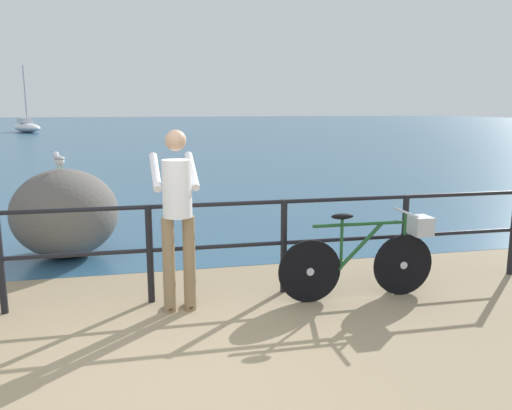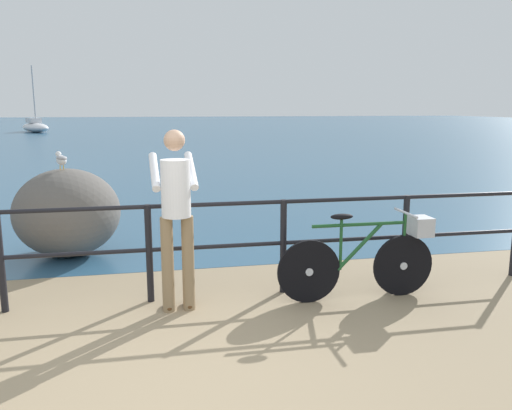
{
  "view_description": "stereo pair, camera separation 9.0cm",
  "coord_description": "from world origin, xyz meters",
  "px_view_note": "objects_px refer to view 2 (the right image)",
  "views": [
    {
      "loc": [
        -0.03,
        -3.44,
        2.0
      ],
      "look_at": [
        1.19,
        2.18,
        0.9
      ],
      "focal_mm": 36.55,
      "sensor_mm": 36.0,
      "label": 1
    },
    {
      "loc": [
        0.06,
        -3.46,
        2.0
      ],
      "look_at": [
        1.19,
        2.18,
        0.9
      ],
      "focal_mm": 36.55,
      "sensor_mm": 36.0,
      "label": 2
    }
  ],
  "objects_px": {
    "bicycle": "(371,255)",
    "person_at_railing": "(176,212)",
    "breakwater_boulder_main": "(67,213)",
    "seagull": "(61,159)",
    "sailboat": "(35,127)"
  },
  "relations": [
    {
      "from": "person_at_railing",
      "to": "seagull",
      "type": "distance_m",
      "value": 2.56
    },
    {
      "from": "bicycle",
      "to": "sailboat",
      "type": "distance_m",
      "value": 38.99
    },
    {
      "from": "breakwater_boulder_main",
      "to": "sailboat",
      "type": "bearing_deg",
      "value": 101.91
    },
    {
      "from": "person_at_railing",
      "to": "sailboat",
      "type": "distance_m",
      "value": 38.42
    },
    {
      "from": "sailboat",
      "to": "bicycle",
      "type": "bearing_deg",
      "value": -13.2
    },
    {
      "from": "bicycle",
      "to": "breakwater_boulder_main",
      "type": "height_order",
      "value": "breakwater_boulder_main"
    },
    {
      "from": "seagull",
      "to": "sailboat",
      "type": "distance_m",
      "value": 36.04
    },
    {
      "from": "person_at_railing",
      "to": "sailboat",
      "type": "xyz_separation_m",
      "value": [
        -8.77,
        37.4,
        -0.57
      ]
    },
    {
      "from": "person_at_railing",
      "to": "breakwater_boulder_main",
      "type": "bearing_deg",
      "value": 28.26
    },
    {
      "from": "bicycle",
      "to": "person_at_railing",
      "type": "height_order",
      "value": "person_at_railing"
    },
    {
      "from": "person_at_railing",
      "to": "breakwater_boulder_main",
      "type": "height_order",
      "value": "person_at_railing"
    },
    {
      "from": "seagull",
      "to": "sailboat",
      "type": "relative_size",
      "value": 0.07
    },
    {
      "from": "breakwater_boulder_main",
      "to": "seagull",
      "type": "distance_m",
      "value": 0.73
    },
    {
      "from": "bicycle",
      "to": "person_at_railing",
      "type": "relative_size",
      "value": 0.96
    },
    {
      "from": "person_at_railing",
      "to": "breakwater_boulder_main",
      "type": "distance_m",
      "value": 2.64
    }
  ]
}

